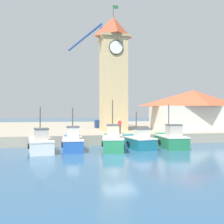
# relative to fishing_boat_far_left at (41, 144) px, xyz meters

# --- Properties ---
(ground_plane) EXTENTS (300.00, 300.00, 0.00)m
(ground_plane) POSITION_rel_fishing_boat_far_left_xyz_m (6.14, -4.09, -0.73)
(ground_plane) COLOR #2D567A
(quay_wharf) EXTENTS (120.00, 40.00, 1.07)m
(quay_wharf) POSITION_rel_fishing_boat_far_left_xyz_m (6.14, 23.31, -0.19)
(quay_wharf) COLOR #9E937F
(quay_wharf) RESTS_ON ground
(fishing_boat_far_left) EXTENTS (2.49, 5.01, 3.94)m
(fishing_boat_far_left) POSITION_rel_fishing_boat_far_left_xyz_m (0.00, 0.00, 0.00)
(fishing_boat_far_left) COLOR silver
(fishing_boat_far_left) RESTS_ON ground
(fishing_boat_left_outer) EXTENTS (1.98, 4.25, 3.90)m
(fishing_boat_left_outer) POSITION_rel_fishing_boat_far_left_xyz_m (2.79, 0.33, 0.02)
(fishing_boat_left_outer) COLOR #2356A8
(fishing_boat_left_outer) RESTS_ON ground
(fishing_boat_left_inner) EXTENTS (2.52, 4.47, 4.62)m
(fishing_boat_left_inner) POSITION_rel_fishing_boat_far_left_xyz_m (6.33, -0.50, 0.09)
(fishing_boat_left_inner) COLOR #237A4C
(fishing_boat_left_inner) RESTS_ON ground
(fishing_boat_mid_left) EXTENTS (2.48, 4.30, 3.52)m
(fishing_boat_mid_left) POSITION_rel_fishing_boat_far_left_xyz_m (9.09, 0.45, -0.04)
(fishing_boat_mid_left) COLOR #196B7F
(fishing_boat_mid_left) RESTS_ON ground
(fishing_boat_center) EXTENTS (2.31, 4.42, 4.26)m
(fishing_boat_center) POSITION_rel_fishing_boat_far_left_xyz_m (12.31, 0.22, 0.06)
(fishing_boat_center) COLOR #237A4C
(fishing_boat_center) RESTS_ON ground
(clock_tower) EXTENTS (3.76, 3.76, 16.90)m
(clock_tower) POSITION_rel_fishing_boat_far_left_xyz_m (8.87, 10.88, 8.39)
(clock_tower) COLOR tan
(clock_tower) RESTS_ON quay_wharf
(warehouse_right) EXTENTS (11.18, 5.53, 5.38)m
(warehouse_right) POSITION_rel_fishing_boat_far_left_xyz_m (19.46, 8.65, 3.11)
(warehouse_right) COLOR silver
(warehouse_right) RESTS_ON quay_wharf
(port_crane_near) EXTENTS (6.10, 8.97, 16.26)m
(port_crane_near) POSITION_rel_fishing_boat_far_left_xyz_m (8.03, 16.50, 6.55)
(port_crane_near) COLOR navy
(port_crane_near) RESTS_ON quay_wharf
(dock_worker_near_tower) EXTENTS (0.34, 0.22, 1.62)m
(dock_worker_near_tower) POSITION_rel_fishing_boat_far_left_xyz_m (8.39, 5.26, 1.19)
(dock_worker_near_tower) COLOR #33333D
(dock_worker_near_tower) RESTS_ON quay_wharf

